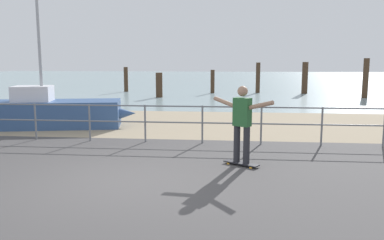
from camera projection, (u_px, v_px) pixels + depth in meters
The scene contains 13 objects.
ground_plane at pixel (105, 201), 6.57m from camera, with size 24.00×10.00×0.04m, color #474444.
beach_strip at pixel (175, 123), 14.43m from camera, with size 24.00×6.00×0.04m, color tan.
sea_surface at pixel (213, 80), 41.96m from camera, with size 72.00×50.00×0.04m, color #849EA3.
railing_fence at pixel (145, 118), 11.02m from camera, with size 12.63×0.05×1.05m.
sailboat at pixel (57, 112), 13.41m from camera, with size 5.07×2.26×5.84m.
skateboard at pixel (241, 163), 8.68m from camera, with size 0.78×0.60×0.08m.
skateboarder at pixel (242, 120), 8.53m from camera, with size 1.27×0.86×1.65m.
groyne_post_0 at pixel (126, 80), 27.38m from camera, with size 0.28×0.28×1.69m, color #422D1E.
groyne_post_1 at pixel (159, 85), 23.49m from camera, with size 0.39×0.39×1.45m, color #422D1E.
groyne_post_2 at pixel (213, 82), 26.29m from camera, with size 0.26×0.26×1.53m, color #422D1E.
groyne_post_3 at pixel (258, 78), 26.47m from camera, with size 0.28×0.28×2.00m, color #422D1E.
groyne_post_4 at pixel (305, 78), 25.85m from camera, with size 0.37×0.37×2.04m, color #422D1E.
groyne_post_5 at pixel (366, 78), 23.03m from camera, with size 0.32×0.32×2.29m, color #422D1E.
Camera 1 is at (2.05, -7.11, 2.32)m, focal length 37.73 mm.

